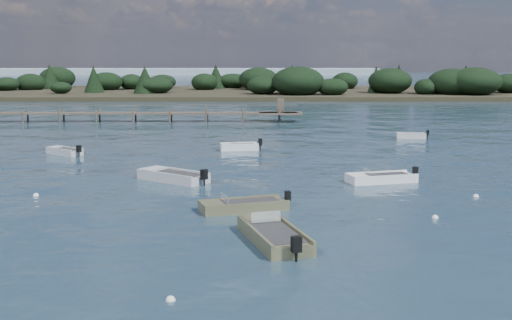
{
  "coord_description": "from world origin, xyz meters",
  "views": [
    {
      "loc": [
        0.71,
        -27.16,
        7.76
      ],
      "look_at": [
        0.93,
        14.0,
        1.0
      ],
      "focal_mm": 45.0,
      "sensor_mm": 36.0,
      "label": 1
    }
  ],
  "objects_px": {
    "dinghy_mid_grey": "(173,178)",
    "tender_far_grey_b": "(411,137)",
    "tender_far_white": "(239,148)",
    "dinghy_near_olive": "(274,238)",
    "dinghy_mid_white_a": "(243,207)",
    "tender_far_grey": "(65,152)",
    "jetty": "(61,113)",
    "dinghy_mid_white_b": "(381,180)"
  },
  "relations": [
    {
      "from": "jetty",
      "to": "tender_far_grey_b",
      "type": "bearing_deg",
      "value": -22.33
    },
    {
      "from": "dinghy_mid_white_b",
      "to": "tender_far_grey_b",
      "type": "distance_m",
      "value": 22.12
    },
    {
      "from": "dinghy_mid_grey",
      "to": "jetty",
      "type": "distance_m",
      "value": 39.94
    },
    {
      "from": "dinghy_near_olive",
      "to": "tender_far_grey_b",
      "type": "height_order",
      "value": "dinghy_near_olive"
    },
    {
      "from": "tender_far_grey",
      "to": "tender_far_grey_b",
      "type": "height_order",
      "value": "tender_far_grey"
    },
    {
      "from": "dinghy_mid_grey",
      "to": "tender_far_grey_b",
      "type": "distance_m",
      "value": 28.59
    },
    {
      "from": "dinghy_near_olive",
      "to": "tender_far_white",
      "type": "distance_m",
      "value": 26.36
    },
    {
      "from": "dinghy_mid_white_a",
      "to": "dinghy_near_olive",
      "type": "bearing_deg",
      "value": -76.27
    },
    {
      "from": "tender_far_grey_b",
      "to": "jetty",
      "type": "bearing_deg",
      "value": 157.67
    },
    {
      "from": "tender_far_white",
      "to": "tender_far_grey",
      "type": "bearing_deg",
      "value": -170.64
    },
    {
      "from": "dinghy_mid_white_a",
      "to": "tender_far_grey_b",
      "type": "relative_size",
      "value": 1.56
    },
    {
      "from": "dinghy_near_olive",
      "to": "dinghy_mid_white_a",
      "type": "xyz_separation_m",
      "value": [
        -1.35,
        5.54,
        -0.03
      ]
    },
    {
      "from": "tender_far_grey",
      "to": "tender_far_grey_b",
      "type": "relative_size",
      "value": 1.06
    },
    {
      "from": "jetty",
      "to": "dinghy_mid_white_a",
      "type": "bearing_deg",
      "value": -63.24
    },
    {
      "from": "dinghy_mid_white_a",
      "to": "tender_far_grey_b",
      "type": "distance_m",
      "value": 32.15
    },
    {
      "from": "jetty",
      "to": "dinghy_near_olive",
      "type": "bearing_deg",
      "value": -64.6
    },
    {
      "from": "dinghy_mid_white_a",
      "to": "tender_far_grey_b",
      "type": "bearing_deg",
      "value": 61.39
    },
    {
      "from": "tender_far_grey_b",
      "to": "tender_far_grey",
      "type": "bearing_deg",
      "value": -161.86
    },
    {
      "from": "dinghy_mid_grey",
      "to": "jetty",
      "type": "bearing_deg",
      "value": 115.98
    },
    {
      "from": "tender_far_grey",
      "to": "jetty",
      "type": "bearing_deg",
      "value": 106.86
    },
    {
      "from": "dinghy_mid_white_b",
      "to": "tender_far_white",
      "type": "relative_size",
      "value": 1.32
    },
    {
      "from": "tender_far_grey_b",
      "to": "jetty",
      "type": "relative_size",
      "value": 0.05
    },
    {
      "from": "jetty",
      "to": "tender_far_white",
      "type": "bearing_deg",
      "value": -46.93
    },
    {
      "from": "dinghy_near_olive",
      "to": "tender_far_grey_b",
      "type": "relative_size",
      "value": 1.8
    },
    {
      "from": "tender_far_white",
      "to": "tender_far_grey_b",
      "type": "distance_m",
      "value": 17.69
    },
    {
      "from": "dinghy_near_olive",
      "to": "jetty",
      "type": "distance_m",
      "value": 54.39
    },
    {
      "from": "tender_far_grey",
      "to": "dinghy_mid_white_b",
      "type": "xyz_separation_m",
      "value": [
        22.78,
        -11.23,
        -0.01
      ]
    },
    {
      "from": "dinghy_mid_white_b",
      "to": "dinghy_mid_white_a",
      "type": "height_order",
      "value": "dinghy_mid_white_b"
    },
    {
      "from": "dinghy_mid_grey",
      "to": "dinghy_near_olive",
      "type": "xyz_separation_m",
      "value": [
        5.84,
        -13.23,
        -0.0
      ]
    },
    {
      "from": "dinghy_mid_grey",
      "to": "dinghy_mid_white_b",
      "type": "xyz_separation_m",
      "value": [
        12.9,
        -0.44,
        -0.02
      ]
    },
    {
      "from": "tender_far_grey",
      "to": "dinghy_mid_white_a",
      "type": "distance_m",
      "value": 23.41
    },
    {
      "from": "dinghy_near_olive",
      "to": "tender_far_grey_b",
      "type": "bearing_deg",
      "value": 67.42
    },
    {
      "from": "dinghy_mid_grey",
      "to": "dinghy_mid_white_b",
      "type": "relative_size",
      "value": 1.02
    },
    {
      "from": "tender_far_grey",
      "to": "jetty",
      "type": "xyz_separation_m",
      "value": [
        -7.61,
        25.1,
        0.83
      ]
    },
    {
      "from": "dinghy_mid_white_b",
      "to": "dinghy_near_olive",
      "type": "height_order",
      "value": "dinghy_near_olive"
    },
    {
      "from": "dinghy_near_olive",
      "to": "tender_far_grey_b",
      "type": "xyz_separation_m",
      "value": [
        14.04,
        33.77,
        -0.03
      ]
    },
    {
      "from": "dinghy_mid_white_a",
      "to": "jetty",
      "type": "xyz_separation_m",
      "value": [
        -21.98,
        43.58,
        0.84
      ]
    },
    {
      "from": "tender_far_white",
      "to": "dinghy_near_olive",
      "type": "bearing_deg",
      "value": -85.69
    },
    {
      "from": "dinghy_near_olive",
      "to": "jetty",
      "type": "relative_size",
      "value": 0.09
    },
    {
      "from": "dinghy_mid_white_b",
      "to": "dinghy_mid_white_a",
      "type": "bearing_deg",
      "value": -139.27
    },
    {
      "from": "dinghy_mid_grey",
      "to": "tender_far_white",
      "type": "distance_m",
      "value": 13.62
    },
    {
      "from": "dinghy_mid_white_b",
      "to": "tender_far_white",
      "type": "distance_m",
      "value": 16.25
    }
  ]
}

